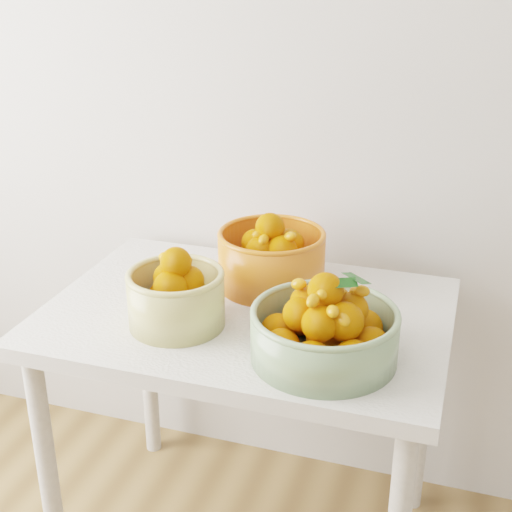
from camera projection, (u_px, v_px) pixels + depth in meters
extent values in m
cube|color=beige|center=(405.00, 48.00, 1.82)|extent=(4.00, 0.04, 2.70)
cube|color=silver|center=(247.00, 316.00, 1.79)|extent=(1.00, 0.70, 0.04)
cylinder|color=silver|center=(48.00, 473.00, 1.81)|extent=(0.05, 0.05, 0.71)
cylinder|color=silver|center=(148.00, 359.00, 2.32)|extent=(0.05, 0.05, 0.71)
cylinder|color=silver|center=(423.00, 408.00, 2.07)|extent=(0.05, 0.05, 0.71)
cylinder|color=tan|center=(176.00, 300.00, 1.69)|extent=(0.31, 0.31, 0.13)
torus|color=tan|center=(175.00, 275.00, 1.66)|extent=(0.31, 0.31, 0.02)
sphere|color=#D1660C|center=(199.00, 309.00, 1.68)|extent=(0.08, 0.08, 0.08)
sphere|color=#D1660C|center=(193.00, 296.00, 1.74)|extent=(0.08, 0.08, 0.08)
sphere|color=#E86300|center=(163.00, 296.00, 1.74)|extent=(0.07, 0.07, 0.07)
sphere|color=#E86300|center=(152.00, 309.00, 1.68)|extent=(0.08, 0.08, 0.08)
sphere|color=#E86300|center=(173.00, 316.00, 1.64)|extent=(0.07, 0.07, 0.07)
sphere|color=#E86300|center=(176.00, 305.00, 1.69)|extent=(0.08, 0.08, 0.08)
sphere|color=#E86300|center=(189.00, 281.00, 1.68)|extent=(0.07, 0.07, 0.07)
sphere|color=#E86300|center=(168.00, 277.00, 1.70)|extent=(0.07, 0.07, 0.07)
sphere|color=#E86300|center=(170.00, 288.00, 1.64)|extent=(0.08, 0.08, 0.08)
sphere|color=#E86300|center=(176.00, 262.00, 1.65)|extent=(0.07, 0.07, 0.07)
ellipsoid|color=orange|center=(179.00, 263.00, 1.69)|extent=(0.04, 0.04, 0.03)
ellipsoid|color=orange|center=(186.00, 261.00, 1.67)|extent=(0.04, 0.05, 0.03)
ellipsoid|color=orange|center=(166.00, 268.00, 1.68)|extent=(0.05, 0.04, 0.04)
ellipsoid|color=orange|center=(182.00, 263.00, 1.64)|extent=(0.04, 0.03, 0.04)
ellipsoid|color=orange|center=(190.00, 272.00, 1.68)|extent=(0.04, 0.04, 0.03)
ellipsoid|color=orange|center=(165.00, 257.00, 1.67)|extent=(0.05, 0.04, 0.03)
cylinder|color=gray|center=(324.00, 336.00, 1.55)|extent=(0.34, 0.34, 0.11)
torus|color=gray|center=(325.00, 313.00, 1.53)|extent=(0.34, 0.34, 0.02)
sphere|color=#E86300|center=(371.00, 345.00, 1.52)|extent=(0.08, 0.08, 0.08)
sphere|color=#E86300|center=(364.00, 328.00, 1.59)|extent=(0.08, 0.08, 0.08)
sphere|color=#E86300|center=(335.00, 316.00, 1.64)|extent=(0.09, 0.09, 0.09)
sphere|color=#E86300|center=(301.00, 317.00, 1.64)|extent=(0.09, 0.09, 0.09)
sphere|color=#E86300|center=(278.00, 331.00, 1.58)|extent=(0.08, 0.08, 0.08)
sphere|color=#E86300|center=(282.00, 347.00, 1.51)|extent=(0.08, 0.08, 0.08)
sphere|color=#E86300|center=(312.00, 361.00, 1.46)|extent=(0.08, 0.08, 0.08)
sphere|color=#E86300|center=(353.00, 359.00, 1.47)|extent=(0.08, 0.08, 0.08)
sphere|color=#E86300|center=(324.00, 337.00, 1.55)|extent=(0.08, 0.08, 0.08)
sphere|color=#E86300|center=(351.00, 309.00, 1.53)|extent=(0.08, 0.08, 0.08)
sphere|color=#E86300|center=(330.00, 300.00, 1.58)|extent=(0.08, 0.08, 0.08)
sphere|color=#E86300|center=(306.00, 302.00, 1.57)|extent=(0.07, 0.07, 0.07)
sphere|color=#E86300|center=(300.00, 314.00, 1.51)|extent=(0.07, 0.07, 0.07)
sphere|color=#E86300|center=(320.00, 324.00, 1.48)|extent=(0.08, 0.08, 0.08)
sphere|color=#E86300|center=(344.00, 321.00, 1.49)|extent=(0.08, 0.08, 0.08)
sphere|color=#E86300|center=(326.00, 291.00, 1.50)|extent=(0.08, 0.08, 0.08)
ellipsoid|color=orange|center=(299.00, 284.00, 1.54)|extent=(0.05, 0.04, 0.04)
ellipsoid|color=orange|center=(313.00, 301.00, 1.46)|extent=(0.04, 0.05, 0.04)
ellipsoid|color=orange|center=(341.00, 294.00, 1.53)|extent=(0.05, 0.05, 0.04)
ellipsoid|color=orange|center=(323.00, 293.00, 1.47)|extent=(0.03, 0.04, 0.03)
ellipsoid|color=orange|center=(362.00, 291.00, 1.52)|extent=(0.05, 0.04, 0.04)
ellipsoid|color=orange|center=(333.00, 311.00, 1.44)|extent=(0.04, 0.05, 0.03)
ellipsoid|color=orange|center=(357.00, 292.00, 1.53)|extent=(0.05, 0.04, 0.04)
ellipsoid|color=orange|center=(344.00, 319.00, 1.45)|extent=(0.05, 0.05, 0.04)
ellipsoid|color=orange|center=(328.00, 282.00, 1.52)|extent=(0.03, 0.04, 0.03)
ellipsoid|color=orange|center=(326.00, 296.00, 1.52)|extent=(0.04, 0.05, 0.04)
ellipsoid|color=orange|center=(322.00, 292.00, 1.51)|extent=(0.05, 0.04, 0.04)
ellipsoid|color=orange|center=(321.00, 294.00, 1.51)|extent=(0.04, 0.03, 0.03)
ellipsoid|color=orange|center=(324.00, 287.00, 1.52)|extent=(0.04, 0.05, 0.03)
cylinder|color=orange|center=(271.00, 260.00, 1.89)|extent=(0.29, 0.29, 0.15)
torus|color=orange|center=(272.00, 234.00, 1.86)|extent=(0.29, 0.29, 0.01)
sphere|color=#E86300|center=(303.00, 271.00, 1.88)|extent=(0.08, 0.08, 0.08)
sphere|color=#E86300|center=(298.00, 261.00, 1.94)|extent=(0.08, 0.08, 0.08)
sphere|color=#E86300|center=(273.00, 255.00, 1.97)|extent=(0.08, 0.08, 0.08)
sphere|color=#E86300|center=(249.00, 258.00, 1.95)|extent=(0.08, 0.08, 0.08)
sphere|color=#E86300|center=(239.00, 268.00, 1.89)|extent=(0.08, 0.08, 0.08)
sphere|color=#E86300|center=(255.00, 279.00, 1.83)|extent=(0.08, 0.08, 0.08)
sphere|color=#E86300|center=(285.00, 280.00, 1.82)|extent=(0.08, 0.08, 0.08)
sphere|color=#E86300|center=(271.00, 267.00, 1.90)|extent=(0.08, 0.08, 0.08)
sphere|color=#E86300|center=(289.00, 244.00, 1.88)|extent=(0.08, 0.08, 0.08)
sphere|color=#E86300|center=(274.00, 239.00, 1.91)|extent=(0.08, 0.08, 0.08)
sphere|color=#E86300|center=(255.00, 243.00, 1.89)|extent=(0.07, 0.07, 0.07)
sphere|color=#E86300|center=(260.00, 251.00, 1.84)|extent=(0.07, 0.07, 0.07)
sphere|color=#E86300|center=(282.00, 251.00, 1.83)|extent=(0.08, 0.08, 0.08)
sphere|color=#E86300|center=(270.00, 227.00, 1.85)|extent=(0.08, 0.08, 0.08)
ellipsoid|color=orange|center=(259.00, 236.00, 1.84)|extent=(0.05, 0.05, 0.04)
ellipsoid|color=orange|center=(290.00, 237.00, 1.81)|extent=(0.05, 0.04, 0.04)
ellipsoid|color=orange|center=(273.00, 236.00, 1.86)|extent=(0.04, 0.05, 0.04)
ellipsoid|color=orange|center=(274.00, 226.00, 1.84)|extent=(0.05, 0.05, 0.04)
ellipsoid|color=orange|center=(264.00, 240.00, 1.82)|extent=(0.04, 0.05, 0.04)
ellipsoid|color=orange|center=(286.00, 242.00, 1.83)|extent=(0.05, 0.05, 0.04)
ellipsoid|color=orange|center=(266.00, 227.00, 1.91)|extent=(0.05, 0.05, 0.04)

